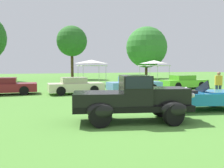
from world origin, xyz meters
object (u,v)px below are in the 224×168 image
at_px(spectator_near_truck, 218,84).
at_px(show_car_lime, 184,82).
at_px(neighbor_convertible, 199,97).
at_px(show_car_cream, 75,86).
at_px(show_car_skyblue, 134,84).
at_px(show_car_burgundy, 4,86).
at_px(canopy_tent_center_field, 154,63).
at_px(canopy_tent_left_field, 92,63).
at_px(feature_pickup_truck, 133,98).

bearing_deg(spectator_near_truck, show_car_lime, 69.73).
relative_size(neighbor_convertible, show_car_cream, 1.11).
bearing_deg(show_car_lime, show_car_skyblue, -170.25).
height_order(show_car_burgundy, spectator_near_truck, spectator_near_truck).
bearing_deg(neighbor_convertible, show_car_burgundy, 133.56).
relative_size(show_car_skyblue, canopy_tent_center_field, 1.55).
xyz_separation_m(show_car_skyblue, canopy_tent_center_field, (5.60, 6.33, 1.82)).
xyz_separation_m(show_car_burgundy, show_car_cream, (4.87, -1.30, -0.00)).
relative_size(show_car_burgundy, canopy_tent_left_field, 1.62).
relative_size(show_car_skyblue, show_car_lime, 0.98).
relative_size(show_car_burgundy, canopy_tent_center_field, 1.62).
relative_size(feature_pickup_truck, show_car_cream, 1.12).
xyz_separation_m(feature_pickup_truck, show_car_skyblue, (4.34, 8.78, -0.26)).
bearing_deg(neighbor_convertible, canopy_tent_left_field, 94.06).
xyz_separation_m(neighbor_convertible, canopy_tent_center_field, (6.04, 14.11, 1.84)).
bearing_deg(spectator_near_truck, canopy_tent_left_field, 110.70).
bearing_deg(canopy_tent_center_field, show_car_cream, -149.82).
distance_m(show_car_burgundy, show_car_lime, 15.01).
bearing_deg(spectator_near_truck, show_car_burgundy, 150.91).
bearing_deg(canopy_tent_center_field, canopy_tent_left_field, 173.82).
height_order(neighbor_convertible, show_car_cream, neighbor_convertible).
distance_m(neighbor_convertible, show_car_cream, 9.18).
bearing_deg(show_car_cream, canopy_tent_left_field, 65.20).
height_order(show_car_cream, show_car_lime, same).
height_order(show_car_lime, spectator_near_truck, spectator_near_truck).
bearing_deg(neighbor_convertible, feature_pickup_truck, -165.81).
height_order(canopy_tent_left_field, canopy_tent_center_field, same).
height_order(show_car_burgundy, show_car_lime, same).
bearing_deg(show_car_cream, show_car_burgundy, 165.08).
distance_m(feature_pickup_truck, canopy_tent_left_field, 16.20).
relative_size(feature_pickup_truck, show_car_skyblue, 1.06).
relative_size(show_car_cream, spectator_near_truck, 2.35).
height_order(show_car_skyblue, canopy_tent_center_field, canopy_tent_center_field).
xyz_separation_m(show_car_burgundy, spectator_near_truck, (12.67, -7.05, 0.31)).
height_order(show_car_cream, canopy_tent_left_field, canopy_tent_left_field).
relative_size(show_car_skyblue, canopy_tent_left_field, 1.55).
height_order(show_car_burgundy, show_car_cream, same).
height_order(neighbor_convertible, canopy_tent_center_field, canopy_tent_center_field).
distance_m(neighbor_convertible, show_car_skyblue, 7.80).
relative_size(neighbor_convertible, canopy_tent_left_field, 1.63).
bearing_deg(neighbor_convertible, show_car_cream, 116.88).
distance_m(show_car_skyblue, spectator_near_truck, 6.24).
height_order(show_car_burgundy, canopy_tent_left_field, canopy_tent_left_field).
distance_m(neighbor_convertible, canopy_tent_center_field, 15.46).
bearing_deg(canopy_tent_left_field, show_car_skyblue, -78.06).
bearing_deg(spectator_near_truck, feature_pickup_truck, -155.59).
xyz_separation_m(show_car_cream, canopy_tent_left_field, (3.09, 6.70, 1.82)).
xyz_separation_m(show_car_cream, canopy_tent_center_field, (10.19, 5.93, 1.82)).
height_order(neighbor_convertible, show_car_lime, neighbor_convertible).
relative_size(show_car_burgundy, show_car_cream, 1.10).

